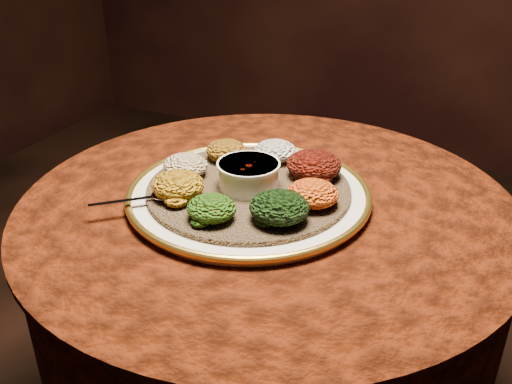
% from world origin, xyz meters
% --- Properties ---
extents(table, '(0.96, 0.96, 0.73)m').
position_xyz_m(table, '(0.00, 0.00, 0.55)').
color(table, black).
rests_on(table, ground).
extents(platter, '(0.50, 0.50, 0.02)m').
position_xyz_m(platter, '(-0.03, -0.01, 0.75)').
color(platter, silver).
rests_on(platter, table).
extents(injera, '(0.49, 0.49, 0.01)m').
position_xyz_m(injera, '(-0.03, -0.01, 0.76)').
color(injera, olive).
rests_on(injera, platter).
extents(stew_bowl, '(0.12, 0.12, 0.05)m').
position_xyz_m(stew_bowl, '(-0.03, -0.01, 0.79)').
color(stew_bowl, white).
rests_on(stew_bowl, injera).
extents(spoon, '(0.13, 0.11, 0.01)m').
position_xyz_m(spoon, '(-0.16, -0.13, 0.77)').
color(spoon, silver).
rests_on(spoon, injera).
extents(portion_ayib, '(0.09, 0.08, 0.04)m').
position_xyz_m(portion_ayib, '(-0.04, 0.12, 0.78)').
color(portion_ayib, white).
rests_on(portion_ayib, injera).
extents(portion_kitfo, '(0.11, 0.10, 0.05)m').
position_xyz_m(portion_kitfo, '(0.06, 0.08, 0.79)').
color(portion_kitfo, black).
rests_on(portion_kitfo, injera).
extents(portion_tikil, '(0.09, 0.09, 0.05)m').
position_xyz_m(portion_tikil, '(0.10, -0.03, 0.78)').
color(portion_tikil, '#B9890F').
rests_on(portion_tikil, injera).
extents(portion_gomen, '(0.10, 0.10, 0.05)m').
position_xyz_m(portion_gomen, '(0.07, -0.10, 0.79)').
color(portion_gomen, black).
rests_on(portion_gomen, injera).
extents(portion_mixveg, '(0.09, 0.08, 0.04)m').
position_xyz_m(portion_mixveg, '(-0.04, -0.15, 0.78)').
color(portion_mixveg, '#A32B0A').
rests_on(portion_mixveg, injera).
extents(portion_kik, '(0.10, 0.09, 0.05)m').
position_xyz_m(portion_kik, '(-0.13, -0.10, 0.79)').
color(portion_kik, '#BE8B10').
rests_on(portion_kik, injera).
extents(portion_timatim, '(0.09, 0.09, 0.04)m').
position_xyz_m(portion_timatim, '(-0.17, -0.02, 0.78)').
color(portion_timatim, maroon).
rests_on(portion_timatim, injera).
extents(portion_shiro, '(0.09, 0.08, 0.04)m').
position_xyz_m(portion_shiro, '(-0.13, 0.08, 0.78)').
color(portion_shiro, '#855510').
rests_on(portion_shiro, injera).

